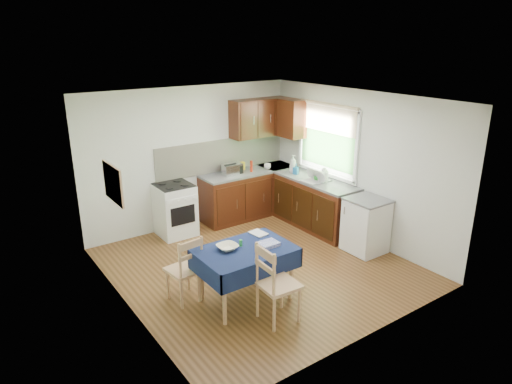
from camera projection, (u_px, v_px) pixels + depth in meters
floor at (259, 266)px, 6.90m from camera, size 4.20×4.20×0.00m
ceiling at (259, 99)px, 6.09m from camera, size 4.00×4.20×0.02m
wall_back at (191, 157)px, 8.12m from camera, size 4.00×0.02×2.50m
wall_front at (373, 238)px, 4.87m from camera, size 4.00×0.02×2.50m
wall_left at (122, 218)px, 5.41m from camera, size 0.02×4.20×2.50m
wall_right at (357, 166)px, 7.59m from camera, size 0.02×4.20×2.50m
base_cabinets at (279, 199)px, 8.47m from camera, size 1.90×2.30×0.86m
worktop_back at (249, 172)px, 8.58m from camera, size 1.90×0.60×0.04m
worktop_right at (316, 181)px, 8.05m from camera, size 0.60×1.70×0.04m
worktop_corner at (276, 166)px, 8.93m from camera, size 0.60×0.60×0.04m
splashback at (222, 155)px, 8.48m from camera, size 2.70×0.02×0.60m
upper_cabinets at (270, 118)px, 8.52m from camera, size 1.20×0.85×0.70m
stove at (175, 210)px, 7.87m from camera, size 0.60×0.61×0.92m
window at (327, 135)px, 7.98m from camera, size 0.04×1.48×1.26m
fridge at (366, 225)px, 7.26m from camera, size 0.58×0.60×0.89m
corkboard at (113, 184)px, 5.54m from camera, size 0.04×0.62×0.47m
dining_table at (245, 256)px, 5.82m from camera, size 1.22×0.83×0.74m
chair_far at (186, 267)px, 5.85m from camera, size 0.45×0.45×0.92m
chair_near at (275, 282)px, 5.41m from camera, size 0.47×0.47×1.01m
toaster at (230, 170)px, 8.25m from camera, size 0.29×0.18×0.22m
sandwich_press at (232, 168)px, 8.39m from camera, size 0.32×0.28×0.19m
sauce_bottle at (251, 166)px, 8.47m from camera, size 0.05×0.05×0.21m
yellow_packet at (242, 166)px, 8.60m from camera, size 0.13×0.10×0.15m
dish_rack at (316, 180)px, 7.94m from camera, size 0.45×0.34×0.21m
kettle at (324, 175)px, 7.89m from camera, size 0.15×0.15×0.25m
cup at (267, 166)px, 8.67m from camera, size 0.16×0.16×0.10m
soap_bottle_a at (293, 164)px, 8.41m from camera, size 0.15×0.15×0.33m
soap_bottle_b at (296, 169)px, 8.33m from camera, size 0.12×0.12×0.19m
soap_bottle_c at (317, 176)px, 7.95m from camera, size 0.17×0.17×0.16m
plate_bowl at (227, 247)px, 5.76m from camera, size 0.27×0.27×0.06m
book at (253, 235)px, 6.17m from camera, size 0.20×0.26×0.02m
spice_jar at (241, 243)px, 5.85m from camera, size 0.04×0.04×0.09m
tea_towel at (268, 244)px, 5.87m from camera, size 0.26×0.20×0.05m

